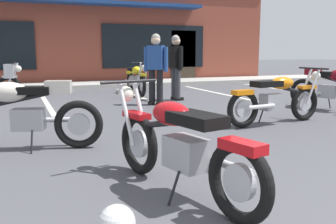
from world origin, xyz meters
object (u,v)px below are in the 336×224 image
at_px(motorcycle_red_sportbike, 136,79).
at_px(motorcycle_green_cafe_racer, 277,98).
at_px(motorcycle_foreground_classic, 179,144).
at_px(person_by_back_row, 176,64).
at_px(helmet_on_pavement, 117,223).
at_px(person_in_shorts_foreground, 156,65).
at_px(motorcycle_silver_naked, 12,110).

xyz_separation_m(motorcycle_red_sportbike, motorcycle_green_cafe_racer, (0.92, -5.38, 0.00)).
distance_m(motorcycle_foreground_classic, motorcycle_green_cafe_racer, 3.77).
relative_size(motorcycle_red_sportbike, person_by_back_row, 1.26).
distance_m(motorcycle_foreground_classic, helmet_on_pavement, 1.04).
relative_size(motorcycle_green_cafe_racer, helmet_on_pavement, 8.10).
height_order(motorcycle_red_sportbike, person_in_shorts_foreground, person_in_shorts_foreground).
height_order(motorcycle_silver_naked, motorcycle_green_cafe_racer, same).
xyz_separation_m(motorcycle_foreground_classic, motorcycle_green_cafe_racer, (2.91, 2.39, 0.00)).
relative_size(motorcycle_foreground_classic, person_by_back_row, 1.24).
relative_size(person_in_shorts_foreground, helmet_on_pavement, 6.44).
height_order(motorcycle_foreground_classic, motorcycle_red_sportbike, same).
relative_size(person_by_back_row, helmet_on_pavement, 6.44).
xyz_separation_m(person_in_shorts_foreground, person_by_back_row, (0.77, 0.60, 0.00)).
distance_m(motorcycle_foreground_classic, motorcycle_red_sportbike, 8.02).
bearing_deg(motorcycle_green_cafe_racer, motorcycle_silver_naked, -177.65).
height_order(motorcycle_red_sportbike, person_by_back_row, person_by_back_row).
bearing_deg(helmet_on_pavement, person_by_back_row, 63.88).
bearing_deg(motorcycle_foreground_classic, motorcycle_silver_naked, 121.98).
xyz_separation_m(motorcycle_foreground_classic, motorcycle_silver_naked, (-1.38, 2.22, 0.07)).
relative_size(motorcycle_foreground_classic, helmet_on_pavement, 8.00).
height_order(motorcycle_red_sportbike, helmet_on_pavement, motorcycle_red_sportbike).
xyz_separation_m(motorcycle_red_sportbike, person_by_back_row, (0.55, -1.73, 0.49)).
xyz_separation_m(person_in_shorts_foreground, helmet_on_pavement, (-2.51, -6.09, -0.82)).
distance_m(person_in_shorts_foreground, helmet_on_pavement, 6.64).
bearing_deg(motorcycle_foreground_classic, person_by_back_row, 67.21).
distance_m(motorcycle_silver_naked, person_by_back_row, 5.49).
height_order(motorcycle_red_sportbike, motorcycle_green_cafe_racer, same).
xyz_separation_m(motorcycle_foreground_classic, helmet_on_pavement, (-0.74, -0.65, -0.33)).
xyz_separation_m(motorcycle_foreground_classic, person_by_back_row, (2.54, 6.04, 0.49)).
bearing_deg(motorcycle_silver_naked, helmet_on_pavement, -77.39).
distance_m(person_by_back_row, helmet_on_pavement, 7.50).
height_order(motorcycle_silver_naked, person_by_back_row, person_by_back_row).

